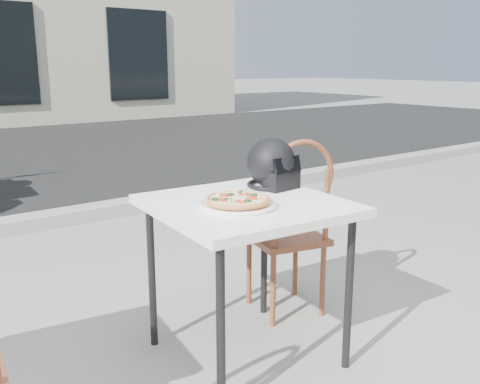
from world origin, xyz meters
TOP-DOWN VIEW (x-y plane):
  - curb at (0.00, 3.00)m, footprint 30.00×0.25m
  - cafe_table_main at (0.20, 0.28)m, footprint 0.88×0.88m
  - plate at (0.10, 0.23)m, footprint 0.39×0.39m
  - pizza at (0.10, 0.23)m, footprint 0.36×0.36m
  - helmet at (0.47, 0.43)m, footprint 0.27×0.27m
  - cafe_chair_main at (0.66, 0.48)m, footprint 0.46×0.46m

SIDE VIEW (x-z plane):
  - curb at x=0.00m, z-range 0.00..0.12m
  - cafe_chair_main at x=0.66m, z-range 0.06..1.07m
  - cafe_table_main at x=0.20m, z-range 0.32..1.09m
  - plate at x=0.10m, z-range 0.77..0.80m
  - pizza at x=0.10m, z-range 0.79..0.82m
  - helmet at x=0.47m, z-range 0.76..1.01m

